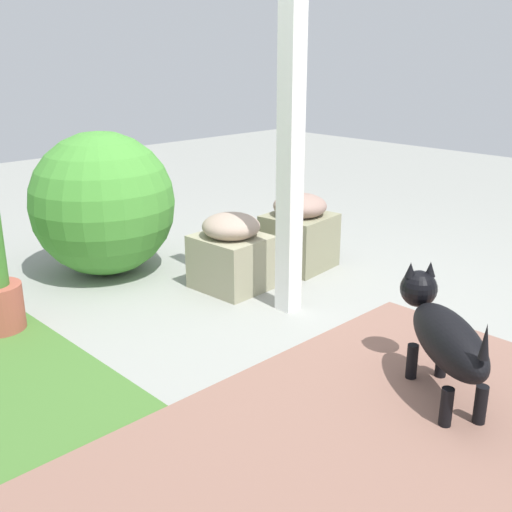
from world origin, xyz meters
The scene contains 7 objects.
ground_plane centered at (0.00, 0.00, 0.00)m, with size 12.00×12.00×0.00m, color gray.
brick_path centered at (-1.04, 0.65, 0.01)m, with size 1.80×2.40×0.02m, color #845E4F.
porch_pillar centered at (0.23, -0.10, 1.07)m, with size 0.11×0.11×2.15m, color white.
stone_planter_nearest centered at (0.67, -0.67, 0.24)m, with size 0.44×0.45×0.50m.
stone_planter_near centered at (0.69, -0.09, 0.23)m, with size 0.44×0.40×0.47m.
round_shrub centered at (1.47, 0.31, 0.46)m, with size 0.92×0.92×0.92m, color #448E33.
dog centered at (-0.85, 0.13, 0.29)m, with size 0.65×0.55×0.50m.
Camera 1 is at (-1.96, 2.28, 1.40)m, focal length 43.36 mm.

